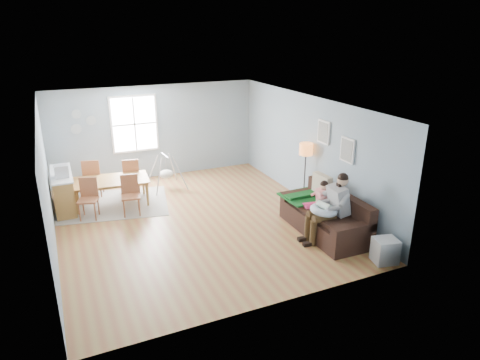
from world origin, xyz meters
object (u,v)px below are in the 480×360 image
father (331,205)px  counter (63,190)px  sofa (326,218)px  baby_swing (166,174)px  chair_ne (131,174)px  storage_cube (385,251)px  chair_se (130,192)px  dining_table (112,192)px  monitor (61,171)px  toddler (319,197)px  chair_sw (88,195)px  chair_nw (92,175)px  floor_lamp (306,154)px

father → counter: bearing=140.8°
sofa → counter: bearing=143.8°
baby_swing → chair_ne: bearing=-178.9°
storage_cube → chair_se: size_ratio=0.53×
dining_table → counter: counter is taller
sofa → monitor: monitor is taller
father → toddler: size_ratio=1.64×
chair_sw → counter: (-0.51, 0.81, -0.08)m
father → counter: father is taller
storage_cube → chair_nw: bearing=128.9°
father → baby_swing: father is taller
toddler → storage_cube: (0.35, -1.73, -0.52)m
sofa → floor_lamp: bearing=76.0°
baby_swing → father: bearing=-62.1°
chair_nw → chair_ne: 0.98m
chair_sw → chair_ne: bearing=42.9°
chair_ne → dining_table: bearing=-137.7°
baby_swing → floor_lamp: bearing=-41.9°
chair_nw → father: bearing=-47.1°
dining_table → chair_ne: chair_ne is taller
storage_cube → monitor: 7.36m
floor_lamp → monitor: (-5.49, 1.92, -0.26)m
chair_se → baby_swing: baby_swing is taller
toddler → chair_se: toddler is taller
toddler → chair_sw: 5.29m
toddler → father: bearing=-97.2°
father → chair_sw: size_ratio=1.53×
floor_lamp → counter: floor_lamp is taller
toddler → chair_ne: size_ratio=0.90×
storage_cube → toddler: bearing=101.4°
toddler → baby_swing: size_ratio=0.88×
chair_ne → monitor: (-1.70, -0.61, 0.50)m
chair_nw → monitor: monitor is taller
counter → monitor: (0.01, -0.31, 0.60)m
counter → baby_swing: bearing=6.8°
chair_se → chair_nw: (-0.69, 1.48, 0.05)m
father → chair_ne: 5.46m
sofa → chair_nw: (-4.37, 4.23, 0.27)m
sofa → floor_lamp: (0.38, 1.51, 1.00)m
chair_sw → chair_se: bearing=-11.2°
father → storage_cube: father is taller
counter → monitor: size_ratio=5.24×
dining_table → baby_swing: 1.66m
chair_ne → counter: 1.73m
floor_lamp → counter: 6.00m
father → toddler: (0.07, 0.53, -0.02)m
baby_swing → counter: bearing=-173.2°
toddler → storage_cube: size_ratio=1.75×
chair_se → monitor: size_ratio=3.05×
chair_sw → counter: chair_sw is taller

